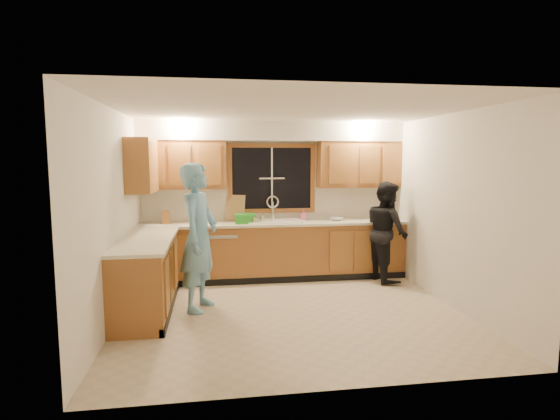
{
  "coord_description": "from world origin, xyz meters",
  "views": [
    {
      "loc": [
        -0.93,
        -5.22,
        1.91
      ],
      "look_at": [
        -0.05,
        0.65,
        1.22
      ],
      "focal_mm": 28.0,
      "sensor_mm": 36.0,
      "label": 1
    }
  ],
  "objects_px": {
    "sink": "(274,225)",
    "dishwasher": "(221,255)",
    "stove": "(139,289)",
    "knife_block": "(166,217)",
    "bowl": "(336,219)",
    "woman": "(387,231)",
    "man": "(199,237)",
    "dish_crate": "(245,218)",
    "soap_bottle": "(304,215)"
  },
  "relations": [
    {
      "from": "sink",
      "to": "dishwasher",
      "type": "distance_m",
      "value": 0.96
    },
    {
      "from": "sink",
      "to": "stove",
      "type": "bearing_deg",
      "value": -134.61
    },
    {
      "from": "dishwasher",
      "to": "knife_block",
      "type": "height_order",
      "value": "knife_block"
    },
    {
      "from": "sink",
      "to": "knife_block",
      "type": "height_order",
      "value": "sink"
    },
    {
      "from": "stove",
      "to": "bowl",
      "type": "height_order",
      "value": "bowl"
    },
    {
      "from": "dishwasher",
      "to": "woman",
      "type": "distance_m",
      "value": 2.63
    },
    {
      "from": "bowl",
      "to": "woman",
      "type": "bearing_deg",
      "value": -27.41
    },
    {
      "from": "stove",
      "to": "man",
      "type": "relative_size",
      "value": 0.48
    },
    {
      "from": "woman",
      "to": "dish_crate",
      "type": "relative_size",
      "value": 5.1
    },
    {
      "from": "soap_bottle",
      "to": "woman",
      "type": "bearing_deg",
      "value": -22.71
    },
    {
      "from": "sink",
      "to": "dish_crate",
      "type": "relative_size",
      "value": 2.79
    },
    {
      "from": "sink",
      "to": "stove",
      "type": "xyz_separation_m",
      "value": [
        -1.8,
        -1.82,
        -0.41
      ]
    },
    {
      "from": "dish_crate",
      "to": "soap_bottle",
      "type": "relative_size",
      "value": 1.73
    },
    {
      "from": "woman",
      "to": "man",
      "type": "bearing_deg",
      "value": 103.92
    },
    {
      "from": "sink",
      "to": "soap_bottle",
      "type": "bearing_deg",
      "value": 14.76
    },
    {
      "from": "sink",
      "to": "woman",
      "type": "height_order",
      "value": "woman"
    },
    {
      "from": "dish_crate",
      "to": "sink",
      "type": "bearing_deg",
      "value": 8.34
    },
    {
      "from": "soap_bottle",
      "to": "bowl",
      "type": "relative_size",
      "value": 0.82
    },
    {
      "from": "bowl",
      "to": "stove",
      "type": "bearing_deg",
      "value": -147.23
    },
    {
      "from": "knife_block",
      "to": "sink",
      "type": "bearing_deg",
      "value": -4.64
    },
    {
      "from": "stove",
      "to": "dishwasher",
      "type": "bearing_deg",
      "value": 62.31
    },
    {
      "from": "sink",
      "to": "dishwasher",
      "type": "relative_size",
      "value": 1.05
    },
    {
      "from": "soap_bottle",
      "to": "bowl",
      "type": "bearing_deg",
      "value": -15.63
    },
    {
      "from": "sink",
      "to": "bowl",
      "type": "distance_m",
      "value": 1.02
    },
    {
      "from": "sink",
      "to": "bowl",
      "type": "height_order",
      "value": "sink"
    },
    {
      "from": "man",
      "to": "dish_crate",
      "type": "distance_m",
      "value": 1.41
    },
    {
      "from": "dishwasher",
      "to": "dish_crate",
      "type": "xyz_separation_m",
      "value": [
        0.38,
        -0.05,
        0.58
      ]
    },
    {
      "from": "woman",
      "to": "bowl",
      "type": "relative_size",
      "value": 7.19
    },
    {
      "from": "woman",
      "to": "knife_block",
      "type": "relative_size",
      "value": 7.61
    },
    {
      "from": "man",
      "to": "dishwasher",
      "type": "bearing_deg",
      "value": 6.88
    },
    {
      "from": "woman",
      "to": "knife_block",
      "type": "distance_m",
      "value": 3.45
    },
    {
      "from": "stove",
      "to": "soap_bottle",
      "type": "relative_size",
      "value": 5.04
    },
    {
      "from": "dish_crate",
      "to": "bowl",
      "type": "xyz_separation_m",
      "value": [
        1.49,
        0.06,
        -0.05
      ]
    },
    {
      "from": "sink",
      "to": "dishwasher",
      "type": "height_order",
      "value": "sink"
    },
    {
      "from": "sink",
      "to": "man",
      "type": "xyz_separation_m",
      "value": [
        -1.14,
        -1.31,
        0.07
      ]
    },
    {
      "from": "man",
      "to": "dish_crate",
      "type": "bearing_deg",
      "value": -8.91
    },
    {
      "from": "man",
      "to": "bowl",
      "type": "height_order",
      "value": "man"
    },
    {
      "from": "stove",
      "to": "knife_block",
      "type": "bearing_deg",
      "value": 86.38
    },
    {
      "from": "soap_bottle",
      "to": "bowl",
      "type": "distance_m",
      "value": 0.54
    },
    {
      "from": "soap_bottle",
      "to": "man",
      "type": "bearing_deg",
      "value": -138.77
    },
    {
      "from": "sink",
      "to": "dish_crate",
      "type": "height_order",
      "value": "sink"
    },
    {
      "from": "stove",
      "to": "knife_block",
      "type": "xyz_separation_m",
      "value": [
        0.12,
        1.85,
        0.57
      ]
    },
    {
      "from": "woman",
      "to": "knife_block",
      "type": "xyz_separation_m",
      "value": [
        -3.41,
        0.41,
        0.24
      ]
    },
    {
      "from": "knife_block",
      "to": "bowl",
      "type": "bearing_deg",
      "value": -4.52
    },
    {
      "from": "dishwasher",
      "to": "woman",
      "type": "height_order",
      "value": "woman"
    },
    {
      "from": "stove",
      "to": "woman",
      "type": "bearing_deg",
      "value": 22.23
    },
    {
      "from": "dishwasher",
      "to": "stove",
      "type": "relative_size",
      "value": 0.91
    },
    {
      "from": "woman",
      "to": "knife_block",
      "type": "bearing_deg",
      "value": 79.22
    },
    {
      "from": "dishwasher",
      "to": "knife_block",
      "type": "distance_m",
      "value": 1.04
    },
    {
      "from": "man",
      "to": "soap_bottle",
      "type": "relative_size",
      "value": 10.47
    }
  ]
}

